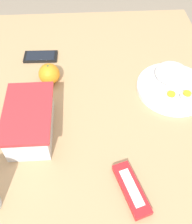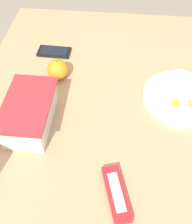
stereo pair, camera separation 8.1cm
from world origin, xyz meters
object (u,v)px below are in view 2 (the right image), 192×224
object	(u,v)px
food_container	(30,114)
rice_plate	(180,92)
orange_fruit	(58,69)
candy_bar	(116,193)
cell_phone	(54,52)

from	to	relation	value
food_container	rice_plate	size ratio (longest dim) A/B	0.91
orange_fruit	candy_bar	xyz separation A→B (m)	(-0.42, -0.23, -0.03)
candy_bar	orange_fruit	bearing A→B (deg)	28.73
food_container	candy_bar	distance (m)	0.34
food_container	orange_fruit	bearing A→B (deg)	-11.19
candy_bar	food_container	bearing A→B (deg)	52.87
food_container	candy_bar	size ratio (longest dim) A/B	1.44
orange_fruit	cell_phone	distance (m)	0.15
food_container	cell_phone	xyz separation A→B (m)	(0.35, 0.00, -0.04)
food_container	cell_phone	size ratio (longest dim) A/B	1.74
rice_plate	cell_phone	bearing A→B (deg)	67.80
orange_fruit	rice_plate	distance (m)	0.43
orange_fruit	cell_phone	world-z (taller)	orange_fruit
candy_bar	cell_phone	distance (m)	0.62
rice_plate	cell_phone	size ratio (longest dim) A/B	1.90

